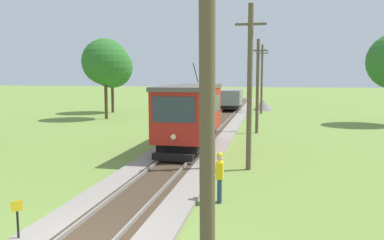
{
  "coord_description": "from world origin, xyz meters",
  "views": [
    {
      "loc": [
        4.48,
        -8.58,
        4.43
      ],
      "look_at": [
        -0.48,
        16.0,
        1.46
      ],
      "focal_mm": 35.99,
      "sensor_mm": 36.0,
      "label": 1
    }
  ],
  "objects_px": {
    "utility_pole_foreground": "(207,90)",
    "tree_right_near": "(112,67)",
    "gravel_pile": "(263,105)",
    "track_worker": "(220,175)",
    "utility_pole_mid": "(258,85)",
    "utility_pole_far": "(262,79)",
    "utility_pole_near_tram": "(250,87)",
    "red_tram": "(190,113)",
    "tree_right_far": "(105,62)",
    "freight_car": "(231,99)",
    "trackside_signal_marker": "(18,220)"
  },
  "relations": [
    {
      "from": "utility_pole_foreground",
      "to": "tree_right_near",
      "type": "bearing_deg",
      "value": 115.04
    },
    {
      "from": "gravel_pile",
      "to": "track_worker",
      "type": "xyz_separation_m",
      "value": [
        -0.88,
        -35.61,
        0.34
      ]
    },
    {
      "from": "utility_pole_mid",
      "to": "gravel_pile",
      "type": "bearing_deg",
      "value": 89.56
    },
    {
      "from": "utility_pole_far",
      "to": "tree_right_near",
      "type": "distance_m",
      "value": 17.25
    },
    {
      "from": "track_worker",
      "to": "utility_pole_foreground",
      "type": "bearing_deg",
      "value": 94.56
    },
    {
      "from": "utility_pole_foreground",
      "to": "utility_pole_near_tram",
      "type": "height_order",
      "value": "utility_pole_foreground"
    },
    {
      "from": "red_tram",
      "to": "tree_right_far",
      "type": "bearing_deg",
      "value": 129.16
    },
    {
      "from": "tree_right_near",
      "to": "freight_car",
      "type": "bearing_deg",
      "value": 14.42
    },
    {
      "from": "trackside_signal_marker",
      "to": "track_worker",
      "type": "bearing_deg",
      "value": 42.51
    },
    {
      "from": "trackside_signal_marker",
      "to": "tree_right_near",
      "type": "bearing_deg",
      "value": 109.06
    },
    {
      "from": "track_worker",
      "to": "tree_right_near",
      "type": "bearing_deg",
      "value": -61.91
    },
    {
      "from": "utility_pole_far",
      "to": "tree_right_near",
      "type": "height_order",
      "value": "utility_pole_far"
    },
    {
      "from": "red_tram",
      "to": "tree_right_near",
      "type": "distance_m",
      "value": 24.6
    },
    {
      "from": "red_tram",
      "to": "gravel_pile",
      "type": "bearing_deg",
      "value": 82.07
    },
    {
      "from": "utility_pole_mid",
      "to": "utility_pole_far",
      "type": "height_order",
      "value": "utility_pole_far"
    },
    {
      "from": "utility_pole_near_tram",
      "to": "trackside_signal_marker",
      "type": "xyz_separation_m",
      "value": [
        -5.47,
        -9.2,
        -3.22
      ]
    },
    {
      "from": "track_worker",
      "to": "tree_right_near",
      "type": "distance_m",
      "value": 33.72
    },
    {
      "from": "utility_pole_mid",
      "to": "tree_right_far",
      "type": "bearing_deg",
      "value": 156.46
    },
    {
      "from": "tree_right_near",
      "to": "gravel_pile",
      "type": "bearing_deg",
      "value": 20.46
    },
    {
      "from": "trackside_signal_marker",
      "to": "tree_right_near",
      "type": "relative_size",
      "value": 0.15
    },
    {
      "from": "utility_pole_near_tram",
      "to": "red_tram",
      "type": "bearing_deg",
      "value": 131.94
    },
    {
      "from": "freight_car",
      "to": "utility_pole_near_tram",
      "type": "xyz_separation_m",
      "value": [
        3.58,
        -27.8,
        2.33
      ]
    },
    {
      "from": "utility_pole_far",
      "to": "gravel_pile",
      "type": "relative_size",
      "value": 2.97
    },
    {
      "from": "utility_pole_foreground",
      "to": "utility_pole_near_tram",
      "type": "distance_m",
      "value": 12.17
    },
    {
      "from": "track_worker",
      "to": "utility_pole_far",
      "type": "bearing_deg",
      "value": -92.44
    },
    {
      "from": "red_tram",
      "to": "utility_pole_far",
      "type": "bearing_deg",
      "value": 81.0
    },
    {
      "from": "freight_car",
      "to": "tree_right_far",
      "type": "relative_size",
      "value": 0.65
    },
    {
      "from": "trackside_signal_marker",
      "to": "track_worker",
      "type": "height_order",
      "value": "track_worker"
    },
    {
      "from": "gravel_pile",
      "to": "tree_right_far",
      "type": "distance_m",
      "value": 20.42
    },
    {
      "from": "utility_pole_near_tram",
      "to": "trackside_signal_marker",
      "type": "bearing_deg",
      "value": -120.72
    },
    {
      "from": "utility_pole_mid",
      "to": "tree_right_far",
      "type": "relative_size",
      "value": 0.88
    },
    {
      "from": "utility_pole_foreground",
      "to": "track_worker",
      "type": "height_order",
      "value": "utility_pole_foreground"
    },
    {
      "from": "utility_pole_near_tram",
      "to": "tree_right_far",
      "type": "xyz_separation_m",
      "value": [
        -15.09,
        18.12,
        1.78
      ]
    },
    {
      "from": "tree_right_near",
      "to": "tree_right_far",
      "type": "relative_size",
      "value": 0.97
    },
    {
      "from": "tree_right_near",
      "to": "utility_pole_foreground",
      "type": "bearing_deg",
      "value": -64.96
    },
    {
      "from": "utility_pole_mid",
      "to": "track_worker",
      "type": "distance_m",
      "value": 16.62
    },
    {
      "from": "freight_car",
      "to": "tree_right_far",
      "type": "height_order",
      "value": "tree_right_far"
    },
    {
      "from": "red_tram",
      "to": "tree_right_near",
      "type": "height_order",
      "value": "tree_right_near"
    },
    {
      "from": "red_tram",
      "to": "utility_pole_foreground",
      "type": "height_order",
      "value": "utility_pole_foreground"
    },
    {
      "from": "utility_pole_near_tram",
      "to": "gravel_pile",
      "type": "bearing_deg",
      "value": 89.72
    },
    {
      "from": "tree_right_far",
      "to": "freight_car",
      "type": "bearing_deg",
      "value": 40.06
    },
    {
      "from": "trackside_signal_marker",
      "to": "tree_right_far",
      "type": "xyz_separation_m",
      "value": [
        -9.63,
        27.32,
        5.0
      ]
    },
    {
      "from": "gravel_pile",
      "to": "tree_right_far",
      "type": "relative_size",
      "value": 0.33
    },
    {
      "from": "utility_pole_foreground",
      "to": "track_worker",
      "type": "distance_m",
      "value": 8.02
    },
    {
      "from": "freight_car",
      "to": "tree_right_near",
      "type": "relative_size",
      "value": 0.67
    },
    {
      "from": "tree_right_near",
      "to": "utility_pole_near_tram",
      "type": "bearing_deg",
      "value": -54.99
    },
    {
      "from": "red_tram",
      "to": "tree_right_near",
      "type": "bearing_deg",
      "value": 123.5
    },
    {
      "from": "freight_car",
      "to": "trackside_signal_marker",
      "type": "relative_size",
      "value": 4.41
    },
    {
      "from": "tree_right_near",
      "to": "tree_right_far",
      "type": "distance_m",
      "value": 6.53
    },
    {
      "from": "red_tram",
      "to": "utility_pole_mid",
      "type": "xyz_separation_m",
      "value": [
        3.58,
        7.56,
        1.42
      ]
    }
  ]
}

